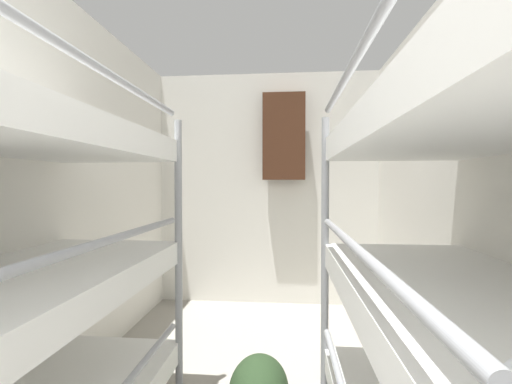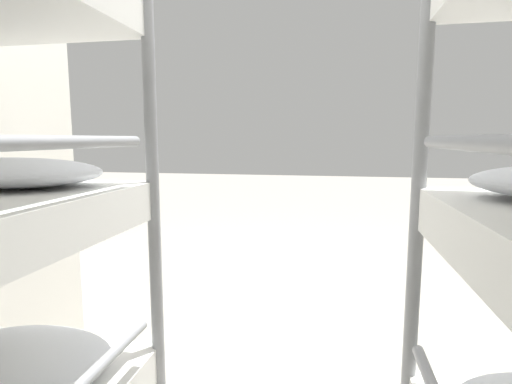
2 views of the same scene
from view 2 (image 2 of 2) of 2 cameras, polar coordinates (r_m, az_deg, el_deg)
ground_plane at (r=2.16m, az=5.11°, el=-23.11°), size 20.00×20.00×0.00m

